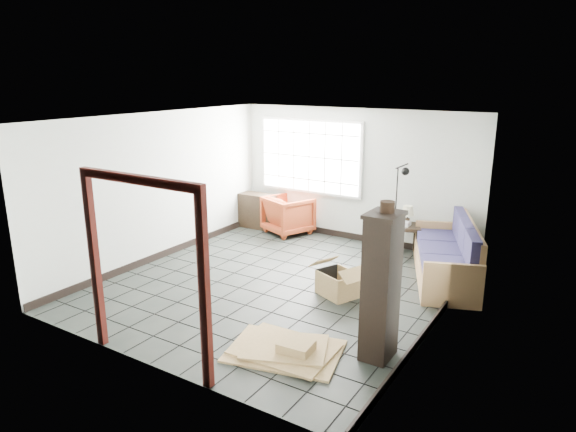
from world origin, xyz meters
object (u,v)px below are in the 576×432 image
Objects in this scene: side_table at (405,230)px; armchair at (288,213)px; tall_shelf at (381,286)px; futon_sofa at (449,259)px.

armchair is at bearing 180.00° from side_table.
armchair is 5.02m from tall_shelf.
futon_sofa is at bearing -37.57° from side_table.
side_table is at bearing 121.17° from futon_sofa.
tall_shelf is (0.97, -3.59, 0.43)m from side_table.
futon_sofa is at bearing 89.09° from tall_shelf.
armchair is (-3.54, 0.79, 0.08)m from futon_sofa.
tall_shelf is at bearing -112.41° from futon_sofa.
side_table is (2.52, 0.00, 0.03)m from armchair.
futon_sofa is at bearing -169.91° from armchair.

